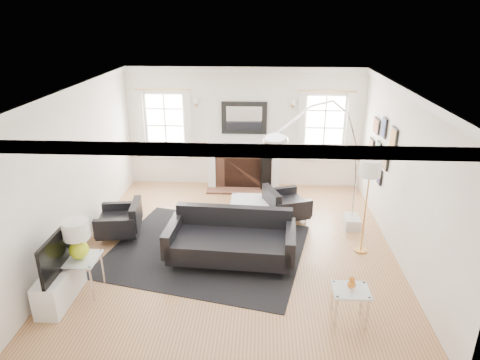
# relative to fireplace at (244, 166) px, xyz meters

# --- Properties ---
(floor) EXTENTS (6.00, 6.00, 0.00)m
(floor) POSITION_rel_fireplace_xyz_m (0.00, -2.79, -0.54)
(floor) COLOR #8E5E3B
(floor) RESTS_ON ground
(back_wall) EXTENTS (5.50, 0.04, 2.80)m
(back_wall) POSITION_rel_fireplace_xyz_m (0.00, 0.21, 0.86)
(back_wall) COLOR white
(back_wall) RESTS_ON floor
(front_wall) EXTENTS (5.50, 0.04, 2.80)m
(front_wall) POSITION_rel_fireplace_xyz_m (0.00, -5.79, 0.86)
(front_wall) COLOR white
(front_wall) RESTS_ON floor
(left_wall) EXTENTS (0.04, 6.00, 2.80)m
(left_wall) POSITION_rel_fireplace_xyz_m (-2.75, -2.79, 0.86)
(left_wall) COLOR white
(left_wall) RESTS_ON floor
(right_wall) EXTENTS (0.04, 6.00, 2.80)m
(right_wall) POSITION_rel_fireplace_xyz_m (2.75, -2.79, 0.86)
(right_wall) COLOR white
(right_wall) RESTS_ON floor
(ceiling) EXTENTS (5.50, 6.00, 0.02)m
(ceiling) POSITION_rel_fireplace_xyz_m (0.00, -2.79, 2.26)
(ceiling) COLOR white
(ceiling) RESTS_ON back_wall
(crown_molding) EXTENTS (5.50, 6.00, 0.12)m
(crown_molding) POSITION_rel_fireplace_xyz_m (0.00, -2.79, 2.20)
(crown_molding) COLOR white
(crown_molding) RESTS_ON back_wall
(fireplace) EXTENTS (1.70, 0.69, 1.11)m
(fireplace) POSITION_rel_fireplace_xyz_m (0.00, 0.00, 0.00)
(fireplace) COLOR white
(fireplace) RESTS_ON floor
(mantel_mirror) EXTENTS (1.05, 0.07, 0.75)m
(mantel_mirror) POSITION_rel_fireplace_xyz_m (0.00, 0.16, 1.11)
(mantel_mirror) COLOR black
(mantel_mirror) RESTS_ON back_wall
(window_left) EXTENTS (1.24, 0.15, 1.62)m
(window_left) POSITION_rel_fireplace_xyz_m (-1.85, 0.16, 0.92)
(window_left) COLOR white
(window_left) RESTS_ON back_wall
(window_right) EXTENTS (1.24, 0.15, 1.62)m
(window_right) POSITION_rel_fireplace_xyz_m (1.85, 0.16, 0.92)
(window_right) COLOR white
(window_right) RESTS_ON back_wall
(gallery_wall) EXTENTS (0.04, 1.73, 1.29)m
(gallery_wall) POSITION_rel_fireplace_xyz_m (2.72, -1.50, 0.99)
(gallery_wall) COLOR black
(gallery_wall) RESTS_ON right_wall
(tv_unit) EXTENTS (0.35, 1.00, 1.09)m
(tv_unit) POSITION_rel_fireplace_xyz_m (-2.44, -4.49, -0.21)
(tv_unit) COLOR white
(tv_unit) RESTS_ON floor
(area_rug) EXTENTS (3.79, 3.38, 0.01)m
(area_rug) POSITION_rel_fireplace_xyz_m (-0.51, -2.98, -0.54)
(area_rug) COLOR black
(area_rug) RESTS_ON floor
(sofa) EXTENTS (2.17, 1.10, 0.69)m
(sofa) POSITION_rel_fireplace_xyz_m (-0.06, -3.25, -0.17)
(sofa) COLOR black
(sofa) RESTS_ON floor
(armchair_left) EXTENTS (0.85, 0.92, 0.56)m
(armchair_left) POSITION_rel_fireplace_xyz_m (-2.14, -2.57, -0.23)
(armchair_left) COLOR black
(armchair_left) RESTS_ON floor
(armchair_right) EXTENTS (1.00, 1.06, 0.57)m
(armchair_right) POSITION_rel_fireplace_xyz_m (0.89, -1.70, -0.22)
(armchair_right) COLOR black
(armchair_right) RESTS_ON floor
(coffee_table) EXTENTS (0.85, 0.85, 0.38)m
(coffee_table) POSITION_rel_fireplace_xyz_m (0.25, -1.69, -0.19)
(coffee_table) COLOR silver
(coffee_table) RESTS_ON floor
(side_table_left) EXTENTS (0.52, 0.52, 0.57)m
(side_table_left) POSITION_rel_fireplace_xyz_m (-2.20, -4.26, -0.08)
(side_table_left) COLOR silver
(side_table_left) RESTS_ON floor
(nesting_table) EXTENTS (0.48, 0.41, 0.53)m
(nesting_table) POSITION_rel_fireplace_xyz_m (1.64, -4.75, -0.13)
(nesting_table) COLOR silver
(nesting_table) RESTS_ON floor
(gourd_lamp) EXTENTS (0.38, 0.38, 0.61)m
(gourd_lamp) POSITION_rel_fireplace_xyz_m (-2.20, -4.26, 0.38)
(gourd_lamp) COLOR #C3DE1B
(gourd_lamp) RESTS_ON side_table_left
(orange_vase) EXTENTS (0.11, 0.11, 0.17)m
(orange_vase) POSITION_rel_fireplace_xyz_m (1.64, -4.75, 0.09)
(orange_vase) COLOR #C16418
(orange_vase) RESTS_ON nesting_table
(arc_floor_lamp) EXTENTS (1.90, 1.76, 2.69)m
(arc_floor_lamp) POSITION_rel_fireplace_xyz_m (1.41, -2.63, 0.91)
(arc_floor_lamp) COLOR silver
(arc_floor_lamp) RESTS_ON floor
(stick_floor_lamp) EXTENTS (0.34, 0.34, 1.70)m
(stick_floor_lamp) POSITION_rel_fireplace_xyz_m (2.20, -2.87, 0.93)
(stick_floor_lamp) COLOR gold
(stick_floor_lamp) RESTS_ON floor
(speaker_tower) EXTENTS (0.24, 0.24, 1.06)m
(speaker_tower) POSITION_rel_fireplace_xyz_m (0.51, -0.14, -0.01)
(speaker_tower) COLOR black
(speaker_tower) RESTS_ON floor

